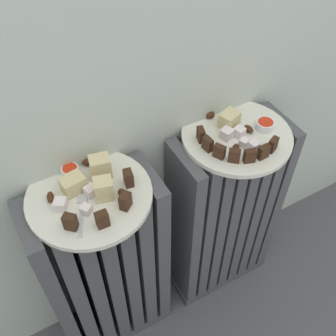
# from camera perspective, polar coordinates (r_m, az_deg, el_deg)

# --- Properties ---
(radiator_left) EXTENTS (0.32, 0.15, 0.63)m
(radiator_left) POSITION_cam_1_polar(r_m,az_deg,el_deg) (1.13, -8.55, -14.15)
(radiator_left) COLOR #47474C
(radiator_left) RESTS_ON ground_plane
(radiator_right) EXTENTS (0.32, 0.15, 0.63)m
(radiator_right) POSITION_cam_1_polar(r_m,az_deg,el_deg) (1.23, 7.70, -6.67)
(radiator_right) COLOR #47474C
(radiator_right) RESTS_ON ground_plane
(plate_left) EXTENTS (0.26, 0.26, 0.01)m
(plate_left) POSITION_cam_1_polar(r_m,az_deg,el_deg) (0.86, -10.93, -3.83)
(plate_left) COLOR silver
(plate_left) RESTS_ON radiator_left
(plate_right) EXTENTS (0.26, 0.26, 0.01)m
(plate_right) POSITION_cam_1_polar(r_m,az_deg,el_deg) (0.98, 9.57, 4.46)
(plate_right) COLOR silver
(plate_right) RESTS_ON radiator_right
(dark_cake_slice_left_0) EXTENTS (0.03, 0.03, 0.04)m
(dark_cake_slice_left_0) POSITION_cam_1_polar(r_m,az_deg,el_deg) (0.80, -13.49, -7.34)
(dark_cake_slice_left_0) COLOR #382114
(dark_cake_slice_left_0) RESTS_ON plate_left
(dark_cake_slice_left_1) EXTENTS (0.03, 0.02, 0.04)m
(dark_cake_slice_left_1) POSITION_cam_1_polar(r_m,az_deg,el_deg) (0.79, -9.17, -7.09)
(dark_cake_slice_left_1) COLOR #382114
(dark_cake_slice_left_1) RESTS_ON plate_left
(dark_cake_slice_left_2) EXTENTS (0.03, 0.03, 0.04)m
(dark_cake_slice_left_2) POSITION_cam_1_polar(r_m,az_deg,el_deg) (0.81, -5.97, -4.62)
(dark_cake_slice_left_2) COLOR #382114
(dark_cake_slice_left_2) RESTS_ON plate_left
(dark_cake_slice_left_3) EXTENTS (0.02, 0.03, 0.04)m
(dark_cake_slice_left_3) POSITION_cam_1_polar(r_m,az_deg,el_deg) (0.85, -5.55, -1.42)
(dark_cake_slice_left_3) COLOR #382114
(dark_cake_slice_left_3) RESTS_ON plate_left
(marble_cake_slice_left_0) EXTENTS (0.05, 0.04, 0.04)m
(marble_cake_slice_left_0) POSITION_cam_1_polar(r_m,az_deg,el_deg) (0.86, -13.10, -2.21)
(marble_cake_slice_left_0) COLOR beige
(marble_cake_slice_left_0) RESTS_ON plate_left
(marble_cake_slice_left_1) EXTENTS (0.04, 0.04, 0.05)m
(marble_cake_slice_left_1) POSITION_cam_1_polar(r_m,az_deg,el_deg) (0.83, -8.96, -2.89)
(marble_cake_slice_left_1) COLOR beige
(marble_cake_slice_left_1) RESTS_ON plate_left
(marble_cake_slice_left_2) EXTENTS (0.05, 0.04, 0.05)m
(marble_cake_slice_left_2) POSITION_cam_1_polar(r_m,az_deg,el_deg) (0.87, -9.43, 0.19)
(marble_cake_slice_left_2) COLOR beige
(marble_cake_slice_left_2) RESTS_ON plate_left
(turkish_delight_left_0) EXTENTS (0.03, 0.03, 0.02)m
(turkish_delight_left_0) POSITION_cam_1_polar(r_m,az_deg,el_deg) (0.84, -14.79, -4.96)
(turkish_delight_left_0) COLOR white
(turkish_delight_left_0) RESTS_ON plate_left
(turkish_delight_left_1) EXTENTS (0.03, 0.03, 0.02)m
(turkish_delight_left_1) POSITION_cam_1_polar(r_m,az_deg,el_deg) (0.82, -11.35, -5.71)
(turkish_delight_left_1) COLOR white
(turkish_delight_left_1) RESTS_ON plate_left
(turkish_delight_left_2) EXTENTS (0.03, 0.03, 0.02)m
(turkish_delight_left_2) POSITION_cam_1_polar(r_m,az_deg,el_deg) (0.85, -10.76, -3.17)
(turkish_delight_left_2) COLOR white
(turkish_delight_left_2) RESTS_ON plate_left
(medjool_date_left_0) EXTENTS (0.02, 0.03, 0.01)m
(medjool_date_left_0) POSITION_cam_1_polar(r_m,az_deg,el_deg) (0.86, -16.11, -3.93)
(medjool_date_left_0) COLOR #3D1E0F
(medjool_date_left_0) RESTS_ON plate_left
(medjool_date_left_1) EXTENTS (0.02, 0.03, 0.02)m
(medjool_date_left_1) POSITION_cam_1_polar(r_m,az_deg,el_deg) (0.84, -6.33, -3.60)
(medjool_date_left_1) COLOR #3D1E0F
(medjool_date_left_1) RESTS_ON plate_left
(medjool_date_left_2) EXTENTS (0.03, 0.02, 0.02)m
(medjool_date_left_2) POSITION_cam_1_polar(r_m,az_deg,el_deg) (0.91, -11.04, 0.88)
(medjool_date_left_2) COLOR #3D1E0F
(medjool_date_left_2) RESTS_ON plate_left
(jam_bowl_left) EXTENTS (0.04, 0.04, 0.02)m
(jam_bowl_left) POSITION_cam_1_polar(r_m,az_deg,el_deg) (0.89, -13.48, -0.36)
(jam_bowl_left) COLOR white
(jam_bowl_left) RESTS_ON plate_left
(dark_cake_slice_right_0) EXTENTS (0.02, 0.03, 0.03)m
(dark_cake_slice_right_0) POSITION_cam_1_polar(r_m,az_deg,el_deg) (0.94, 4.59, 4.68)
(dark_cake_slice_right_0) COLOR #382114
(dark_cake_slice_right_0) RESTS_ON plate_right
(dark_cake_slice_right_1) EXTENTS (0.02, 0.03, 0.03)m
(dark_cake_slice_right_1) POSITION_cam_1_polar(r_m,az_deg,el_deg) (0.92, 5.55, 3.36)
(dark_cake_slice_right_1) COLOR #382114
(dark_cake_slice_right_1) RESTS_ON plate_right
(dark_cake_slice_right_2) EXTENTS (0.02, 0.03, 0.03)m
(dark_cake_slice_right_2) POSITION_cam_1_polar(r_m,az_deg,el_deg) (0.91, 7.18, 2.30)
(dark_cake_slice_right_2) COLOR #382114
(dark_cake_slice_right_2) RESTS_ON plate_right
(dark_cake_slice_right_3) EXTENTS (0.03, 0.03, 0.03)m
(dark_cake_slice_right_3) POSITION_cam_1_polar(r_m,az_deg,el_deg) (0.90, 9.23, 1.69)
(dark_cake_slice_right_3) COLOR #382114
(dark_cake_slice_right_3) RESTS_ON plate_right
(dark_cake_slice_right_4) EXTENTS (0.03, 0.02, 0.03)m
(dark_cake_slice_right_4) POSITION_cam_1_polar(r_m,az_deg,el_deg) (0.91, 11.35, 1.66)
(dark_cake_slice_right_4) COLOR #382114
(dark_cake_slice_right_4) RESTS_ON plate_right
(dark_cake_slice_right_5) EXTENTS (0.03, 0.02, 0.03)m
(dark_cake_slice_right_5) POSITION_cam_1_polar(r_m,az_deg,el_deg) (0.92, 13.19, 2.19)
(dark_cake_slice_right_5) COLOR #382114
(dark_cake_slice_right_5) RESTS_ON plate_right
(dark_cake_slice_right_6) EXTENTS (0.03, 0.02, 0.03)m
(dark_cake_slice_right_6) POSITION_cam_1_polar(r_m,az_deg,el_deg) (0.95, 14.45, 3.17)
(dark_cake_slice_right_6) COLOR #382114
(dark_cake_slice_right_6) RESTS_ON plate_right
(marble_cake_slice_right_0) EXTENTS (0.05, 0.05, 0.04)m
(marble_cake_slice_right_0) POSITION_cam_1_polar(r_m,az_deg,el_deg) (0.98, 8.54, 6.63)
(marble_cake_slice_right_0) COLOR beige
(marble_cake_slice_right_0) RESTS_ON plate_right
(turkish_delight_right_0) EXTENTS (0.03, 0.03, 0.02)m
(turkish_delight_right_0) POSITION_cam_1_polar(r_m,az_deg,el_deg) (0.96, 8.22, 4.76)
(turkish_delight_right_0) COLOR white
(turkish_delight_right_0) RESTS_ON plate_right
(turkish_delight_right_1) EXTENTS (0.03, 0.03, 0.02)m
(turkish_delight_right_1) POSITION_cam_1_polar(r_m,az_deg,el_deg) (0.97, 9.91, 4.98)
(turkish_delight_right_1) COLOR white
(turkish_delight_right_1) RESTS_ON plate_right
(turkish_delight_right_2) EXTENTS (0.02, 0.02, 0.02)m
(turkish_delight_right_2) POSITION_cam_1_polar(r_m,az_deg,el_deg) (0.95, 10.52, 3.48)
(turkish_delight_right_2) COLOR white
(turkish_delight_right_2) RESTS_ON plate_right
(turkish_delight_right_3) EXTENTS (0.02, 0.02, 0.02)m
(turkish_delight_right_3) POSITION_cam_1_polar(r_m,az_deg,el_deg) (0.94, 11.91, 3.02)
(turkish_delight_right_3) COLOR white
(turkish_delight_right_3) RESTS_ON plate_right
(medjool_date_right_0) EXTENTS (0.02, 0.02, 0.02)m
(medjool_date_right_0) POSITION_cam_1_polar(r_m,az_deg,el_deg) (1.01, 5.93, 7.38)
(medjool_date_right_0) COLOR #3D1E0F
(medjool_date_right_0) RESTS_ON plate_right
(medjool_date_right_1) EXTENTS (0.03, 0.03, 0.02)m
(medjool_date_right_1) POSITION_cam_1_polar(r_m,az_deg,el_deg) (0.93, 9.44, 2.75)
(medjool_date_right_1) COLOR #3D1E0F
(medjool_date_right_1) RESTS_ON plate_right
(medjool_date_right_2) EXTENTS (0.02, 0.03, 0.01)m
(medjool_date_right_2) POSITION_cam_1_polar(r_m,az_deg,el_deg) (0.99, 11.20, 5.37)
(medjool_date_right_2) COLOR #3D1E0F
(medjool_date_right_2) RESTS_ON plate_right
(jam_bowl_right) EXTENTS (0.04, 0.04, 0.02)m
(jam_bowl_right) POSITION_cam_1_polar(r_m,az_deg,el_deg) (1.00, 13.40, 5.91)
(jam_bowl_right) COLOR white
(jam_bowl_right) RESTS_ON plate_right
(fork) EXTENTS (0.06, 0.10, 0.00)m
(fork) POSITION_cam_1_polar(r_m,az_deg,el_deg) (0.83, -11.96, -5.99)
(fork) COLOR #B7B7BC
(fork) RESTS_ON plate_left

